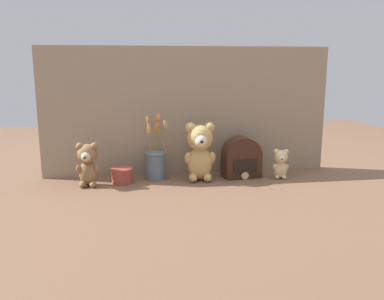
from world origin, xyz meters
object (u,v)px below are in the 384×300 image
object	(u,v)px
teddy_bear_medium	(88,164)
flower_vase	(156,162)
teddy_bear_large	(200,150)
decorative_tin_tall	(122,175)
vintage_radio	(241,159)
teddy_bear_small	(281,163)

from	to	relation	value
teddy_bear_medium	flower_vase	world-z (taller)	flower_vase
teddy_bear_large	flower_vase	size ratio (longest dim) A/B	0.89
flower_vase	decorative_tin_tall	world-z (taller)	flower_vase
vintage_radio	decorative_tin_tall	size ratio (longest dim) A/B	1.91
teddy_bear_large	vintage_radio	xyz separation A→B (m)	(0.22, 0.02, -0.06)
teddy_bear_medium	vintage_radio	bearing A→B (deg)	3.62
teddy_bear_small	decorative_tin_tall	distance (m)	0.81
flower_vase	decorative_tin_tall	size ratio (longest dim) A/B	3.00
teddy_bear_medium	decorative_tin_tall	xyz separation A→B (m)	(0.16, 0.03, -0.07)
teddy_bear_medium	decorative_tin_tall	size ratio (longest dim) A/B	1.93
flower_vase	teddy_bear_large	bearing A→B (deg)	-13.51
teddy_bear_large	flower_vase	xyz separation A→B (m)	(-0.22, 0.05, -0.06)
teddy_bear_small	flower_vase	xyz separation A→B (m)	(-0.63, 0.08, 0.01)
teddy_bear_medium	teddy_bear_small	distance (m)	0.96
teddy_bear_small	decorative_tin_tall	bearing A→B (deg)	177.37
teddy_bear_medium	vintage_radio	distance (m)	0.77
teddy_bear_small	decorative_tin_tall	size ratio (longest dim) A/B	1.39
teddy_bear_large	decorative_tin_tall	size ratio (longest dim) A/B	2.66
flower_vase	decorative_tin_tall	xyz separation A→B (m)	(-0.17, -0.05, -0.05)
teddy_bear_small	vintage_radio	xyz separation A→B (m)	(-0.19, 0.05, 0.01)
flower_vase	vintage_radio	distance (m)	0.44
flower_vase	decorative_tin_tall	distance (m)	0.18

